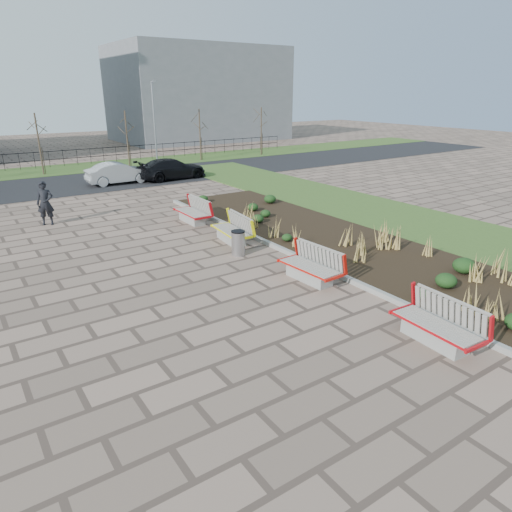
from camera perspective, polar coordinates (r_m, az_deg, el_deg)
ground at (r=10.60m, az=2.44°, el=-10.79°), size 120.00×120.00×0.00m
planting_bed at (r=17.81m, az=9.08°, el=2.20°), size 4.50×18.00×0.10m
planting_curb at (r=16.36m, az=3.08°, el=0.90°), size 0.16×18.00×0.15m
grass_verge_near at (r=21.25m, az=18.54°, el=4.23°), size 5.00×38.00×0.04m
grass_verge_far at (r=36.11m, az=-25.41°, el=9.52°), size 80.00×5.00×0.04m
road at (r=30.27m, az=-23.42°, el=8.10°), size 80.00×7.00×0.02m
bench_a at (r=11.12m, az=21.61°, el=-7.80°), size 1.01×2.14×1.00m
bench_b at (r=13.74m, az=6.70°, el=-1.12°), size 1.03×2.15×1.00m
bench_c at (r=17.24m, az=-3.16°, el=3.39°), size 1.11×2.18×1.00m
bench_d at (r=20.02m, az=-8.05°, el=5.59°), size 0.91×2.10×1.00m
litter_bin at (r=15.81m, az=-2.24°, el=1.59°), size 0.46×0.46×0.86m
pedestrian at (r=21.31m, az=-24.85°, el=6.01°), size 0.80×0.66×1.87m
car_silver at (r=29.52m, az=-16.74°, el=9.92°), size 3.92×1.39×1.29m
car_black at (r=30.26m, az=-10.50°, el=10.67°), size 4.60×2.07×1.31m
tree_c at (r=34.38m, az=-25.47°, el=12.51°), size 1.40×1.40×4.00m
tree_d at (r=35.83m, az=-15.80°, el=13.89°), size 1.40×1.40×4.00m
tree_e at (r=38.18m, az=-7.02°, el=14.80°), size 1.40×1.40×4.00m
tree_f at (r=41.27m, az=0.66°, el=15.33°), size 1.40×1.40×4.00m
lamp_east at (r=35.98m, az=-12.57°, el=15.78°), size 0.24×0.60×6.00m
railing_fence at (r=37.49m, az=-25.96°, el=10.73°), size 44.00×0.10×1.20m
building_grey at (r=55.47m, az=-7.24°, el=19.45°), size 18.00×12.00×10.00m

